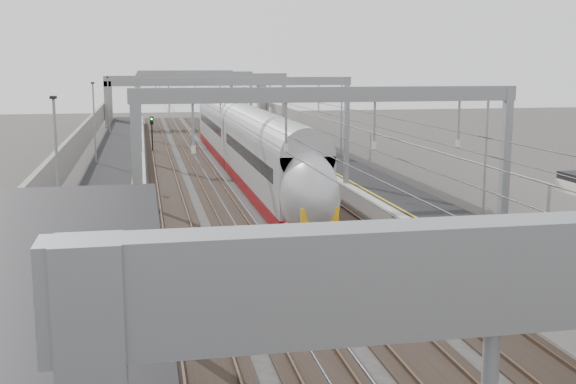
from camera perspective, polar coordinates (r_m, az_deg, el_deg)
name	(u,v)px	position (r m, az deg, el deg)	size (l,w,h in m)	color
platform_left	(113,191)	(46.63, -13.62, 0.09)	(4.00, 120.00, 1.00)	black
platform_right	(358,183)	(48.67, 5.54, 0.73)	(4.00, 120.00, 1.00)	black
tracks	(240,194)	(47.06, -3.83, -0.12)	(11.40, 140.00, 0.20)	black
overhead_line	(227,95)	(52.94, -4.87, 7.63)	(13.00, 140.00, 6.60)	gray
overbridge	(186,87)	(101.16, -8.05, 8.20)	(22.00, 2.20, 6.90)	gray
wall_left	(60,175)	(46.71, -17.60, 1.28)	(0.30, 120.00, 3.20)	gray
wall_right	(403,165)	(49.53, 9.11, 2.10)	(0.30, 120.00, 3.20)	gray
train	(246,149)	(54.38, -3.34, 3.45)	(2.73, 49.77, 4.32)	maroon
signal_green	(152,128)	(70.31, -10.71, 5.02)	(0.32, 0.32, 3.48)	black
signal_red_near	(233,122)	(75.60, -4.36, 5.50)	(0.32, 0.32, 3.48)	black
signal_red_far	(261,125)	(71.64, -2.17, 5.28)	(0.32, 0.32, 3.48)	black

